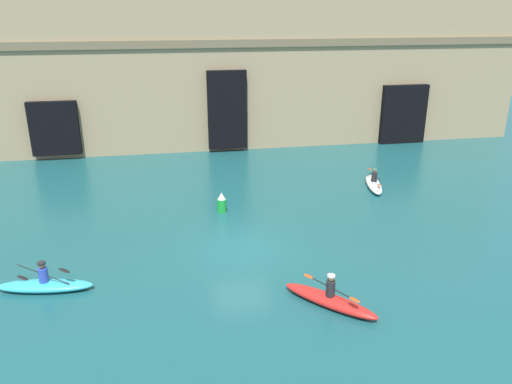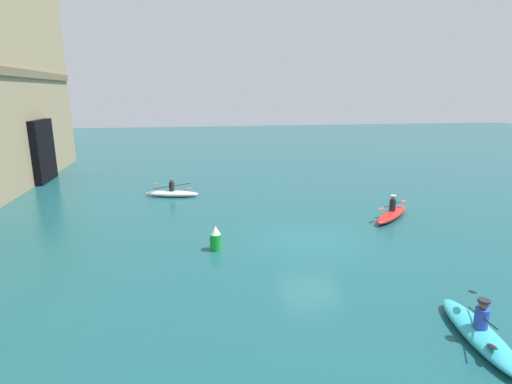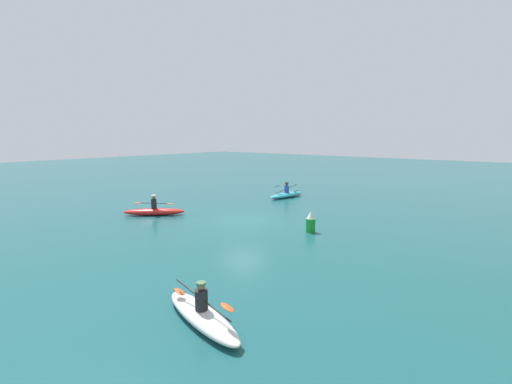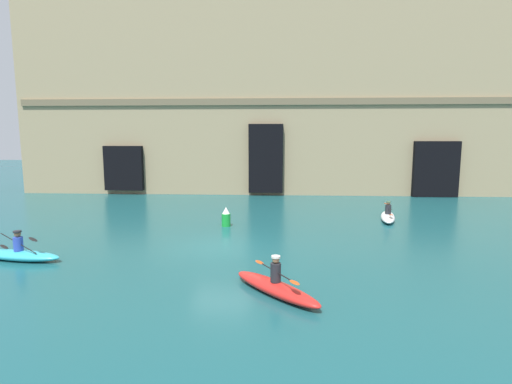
% 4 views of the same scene
% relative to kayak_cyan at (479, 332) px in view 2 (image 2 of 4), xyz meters
% --- Properties ---
extents(ground_plane, '(120.00, 120.00, 0.00)m').
position_rel_kayak_cyan_xyz_m(ground_plane, '(7.56, 2.15, -0.23)').
color(ground_plane, '#195156').
extents(kayak_cyan, '(3.56, 1.33, 1.16)m').
position_rel_kayak_cyan_xyz_m(kayak_cyan, '(0.00, 0.00, 0.00)').
color(kayak_cyan, '#33B2C6').
rests_on(kayak_cyan, ground).
extents(kayak_white, '(1.48, 3.34, 1.09)m').
position_rel_kayak_cyan_xyz_m(kayak_white, '(16.23, 8.31, -0.01)').
color(kayak_white, white).
rests_on(kayak_white, ground).
extents(kayak_red, '(2.97, 3.12, 1.21)m').
position_rel_kayak_cyan_xyz_m(kayak_red, '(9.92, -2.83, 0.01)').
color(kayak_red, red).
rests_on(kayak_red, ground).
extents(marker_buoy, '(0.47, 0.47, 1.03)m').
position_rel_kayak_cyan_xyz_m(marker_buoy, '(7.22, 6.26, 0.25)').
color(marker_buoy, green).
rests_on(marker_buoy, ground).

